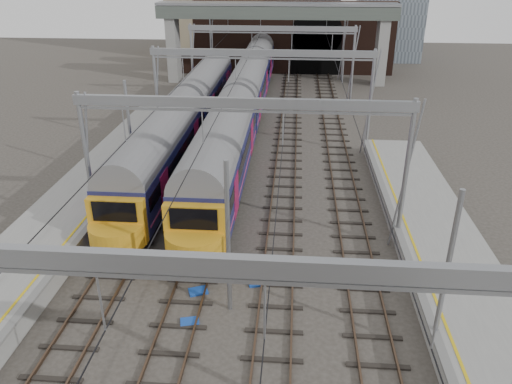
{
  "coord_description": "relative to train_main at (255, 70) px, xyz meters",
  "views": [
    {
      "loc": [
        2.56,
        -15.49,
        13.96
      ],
      "look_at": [
        0.59,
        8.98,
        2.4
      ],
      "focal_mm": 35.0,
      "sensor_mm": 36.0,
      "label": 1
    }
  ],
  "objects": [
    {
      "name": "platform_right",
      "position": [
        12.18,
        -41.76,
        -2.1
      ],
      "size": [
        4.32,
        47.0,
        1.12
      ],
      "color": "gray",
      "rests_on": "ground"
    },
    {
      "name": "retaining_wall",
      "position": [
        3.4,
        11.67,
        1.68
      ],
      "size": [
        28.0,
        2.75,
        9.0
      ],
      "color": "#311C16",
      "rests_on": "ground"
    },
    {
      "name": "overbridge",
      "position": [
        2.0,
        5.74,
        4.61
      ],
      "size": [
        28.0,
        3.0,
        9.25
      ],
      "color": "gray",
      "rests_on": "ground"
    },
    {
      "name": "equip_cover_c",
      "position": [
        3.05,
        -36.32,
        -2.61
      ],
      "size": [
        0.97,
        0.8,
        0.1
      ],
      "primitive_type": "cube",
      "rotation": [
        0.0,
        0.0,
        0.28
      ],
      "color": "#1745AF",
      "rests_on": "ground"
    },
    {
      "name": "train_main",
      "position": [
        0.0,
        0.0,
        0.0
      ],
      "size": [
        3.08,
        71.05,
        5.2
      ],
      "color": "black",
      "rests_on": "ground"
    },
    {
      "name": "equip_cover_a",
      "position": [
        0.39,
        -37.21,
        -2.61
      ],
      "size": [
        1.01,
        0.87,
        0.1
      ],
      "primitive_type": "cube",
      "rotation": [
        0.0,
        0.0,
        0.39
      ],
      "color": "#1745AF",
      "rests_on": "ground"
    },
    {
      "name": "overhead_line",
      "position": [
        2.0,
        -18.77,
        3.91
      ],
      "size": [
        16.8,
        80.0,
        8.0
      ],
      "color": "gray",
      "rests_on": "ground"
    },
    {
      "name": "ground",
      "position": [
        2.0,
        -40.26,
        -2.66
      ],
      "size": [
        160.0,
        160.0,
        0.0
      ],
      "primitive_type": "plane",
      "color": "#38332D",
      "rests_on": "ground"
    },
    {
      "name": "train_second",
      "position": [
        -4.0,
        -17.87,
        -0.08
      ],
      "size": [
        2.96,
        34.19,
        5.03
      ],
      "color": "black",
      "rests_on": "ground"
    },
    {
      "name": "equip_cover_b",
      "position": [
        0.43,
        -39.34,
        -2.61
      ],
      "size": [
        0.89,
        0.72,
        0.09
      ],
      "primitive_type": "cube",
      "rotation": [
        0.0,
        0.0,
        0.25
      ],
      "color": "#1745AF",
      "rests_on": "ground"
    },
    {
      "name": "tracks",
      "position": [
        2.0,
        -25.26,
        -2.63
      ],
      "size": [
        14.4,
        80.0,
        0.22
      ],
      "color": "#4C3828",
      "rests_on": "ground"
    },
    {
      "name": "platform_left",
      "position": [
        -8.18,
        -37.76,
        -2.1
      ],
      "size": [
        4.32,
        55.0,
        1.12
      ],
      "color": "gray",
      "rests_on": "ground"
    }
  ]
}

